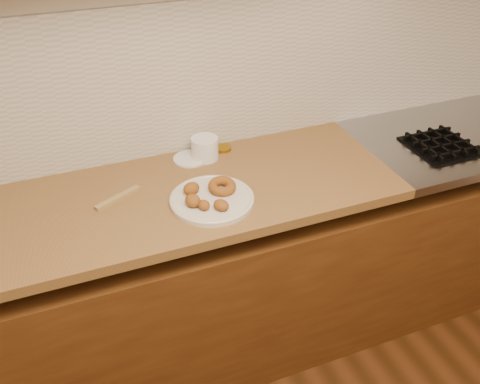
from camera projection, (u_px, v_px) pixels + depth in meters
name	position (u px, v px, depth m)	size (l,w,h in m)	color
wall_back	(230.00, 35.00, 1.95)	(4.00, 0.02, 2.70)	#C4B29A
base_cabinet	(257.00, 271.00, 2.26)	(3.60, 0.60, 0.77)	#583412
butcher_block	(89.00, 215.00, 1.79)	(2.30, 0.62, 0.04)	olive
backsplash	(232.00, 74.00, 2.03)	(3.60, 0.02, 0.60)	#BBB6A6
donut_plate	(212.00, 200.00, 1.81)	(0.30, 0.30, 0.02)	beige
ring_donut	(222.00, 186.00, 1.84)	(0.10, 0.10, 0.04)	brown
fried_dough_chunks	(200.00, 198.00, 1.77)	(0.15, 0.20, 0.04)	brown
plastic_tub	(205.00, 148.00, 2.05)	(0.11, 0.11, 0.09)	white
tub_lid	(190.00, 159.00, 2.06)	(0.14, 0.14, 0.01)	silver
brass_jar_lid	(223.00, 148.00, 2.13)	(0.07, 0.07, 0.01)	#A07714
wooden_utensil	(118.00, 198.00, 1.83)	(0.19, 0.02, 0.01)	olive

